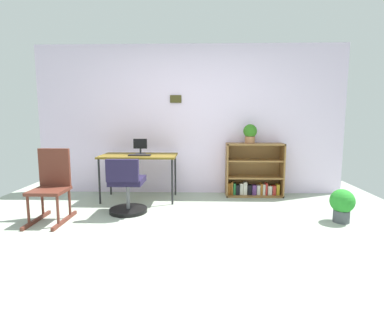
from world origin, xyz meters
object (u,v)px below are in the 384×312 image
(desk, at_px, (139,158))
(bookshelf_low, at_px, (254,173))
(monitor, at_px, (140,147))
(rocking_chair, at_px, (52,185))
(office_chair, at_px, (127,190))
(potted_plant_floor, at_px, (342,204))
(potted_plant_on_shelf, at_px, (250,133))
(keyboard, at_px, (140,155))

(desk, height_order, bookshelf_low, bookshelf_low)
(monitor, xyz_separation_m, rocking_chair, (-0.93, -1.05, -0.38))
(office_chair, distance_m, potted_plant_floor, 2.79)
(potted_plant_floor, bearing_deg, bookshelf_low, 124.99)
(monitor, bearing_deg, potted_plant_on_shelf, 5.63)
(bookshelf_low, xyz_separation_m, potted_plant_floor, (0.88, -1.26, -0.14))
(monitor, xyz_separation_m, keyboard, (0.02, -0.18, -0.11))
(desk, bearing_deg, potted_plant_on_shelf, 7.78)
(potted_plant_on_shelf, bearing_deg, potted_plant_floor, -51.25)
(keyboard, distance_m, potted_plant_floor, 2.88)
(keyboard, height_order, bookshelf_low, bookshelf_low)
(desk, distance_m, bookshelf_low, 1.91)
(desk, xyz_separation_m, monitor, (0.01, 0.07, 0.17))
(desk, height_order, rocking_chair, rocking_chair)
(bookshelf_low, distance_m, potted_plant_on_shelf, 0.68)
(monitor, relative_size, bookshelf_low, 0.26)
(potted_plant_floor, bearing_deg, keyboard, 162.62)
(office_chair, distance_m, rocking_chair, 0.94)
(office_chair, height_order, potted_plant_on_shelf, potted_plant_on_shelf)
(rocking_chair, height_order, potted_plant_on_shelf, potted_plant_on_shelf)
(rocking_chair, relative_size, potted_plant_on_shelf, 2.91)
(monitor, bearing_deg, desk, -100.10)
(keyboard, xyz_separation_m, bookshelf_low, (1.83, 0.41, -0.35))
(monitor, bearing_deg, rocking_chair, -131.33)
(bookshelf_low, bearing_deg, potted_plant_on_shelf, -146.39)
(rocking_chair, bearing_deg, bookshelf_low, 24.78)
(rocking_chair, relative_size, potted_plant_floor, 2.17)
(keyboard, height_order, rocking_chair, rocking_chair)
(monitor, bearing_deg, bookshelf_low, 7.08)
(rocking_chair, height_order, bookshelf_low, rocking_chair)
(bookshelf_low, xyz_separation_m, potted_plant_on_shelf, (-0.08, -0.06, 0.68))
(desk, height_order, office_chair, office_chair)
(desk, bearing_deg, rocking_chair, -132.88)
(keyboard, relative_size, potted_plant_floor, 0.80)
(office_chair, xyz_separation_m, rocking_chair, (-0.89, -0.28, 0.13))
(rocking_chair, distance_m, potted_plant_floor, 3.67)
(monitor, distance_m, keyboard, 0.21)
(keyboard, xyz_separation_m, potted_plant_floor, (2.71, -0.85, -0.49))
(monitor, height_order, potted_plant_floor, monitor)
(potted_plant_floor, bearing_deg, rocking_chair, -179.63)
(keyboard, distance_m, bookshelf_low, 1.91)
(keyboard, bearing_deg, monitor, 97.47)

